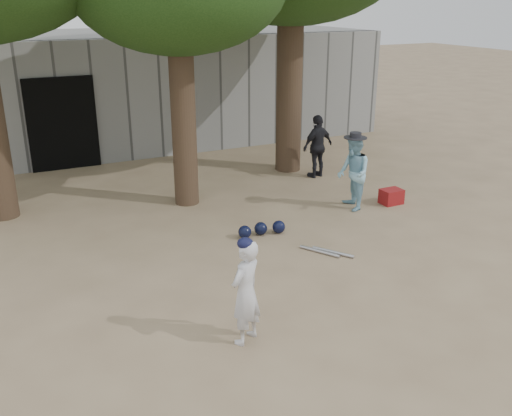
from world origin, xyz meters
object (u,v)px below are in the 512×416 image
spectator_blue (353,173)px  red_bag (391,196)px  boy_player (246,292)px  spectator_dark (318,146)px

spectator_blue → red_bag: 1.08m
boy_player → red_bag: 5.70m
red_bag → spectator_blue: bearing=173.5°
spectator_blue → spectator_dark: 2.20m
spectator_dark → red_bag: size_ratio=3.44×
spectator_blue → red_bag: (0.90, -0.10, -0.58)m
spectator_dark → red_bag: bearing=87.6°
boy_player → spectator_blue: bearing=-169.5°
spectator_blue → red_bag: size_ratio=3.49×
spectator_blue → spectator_dark: (0.52, 2.14, -0.01)m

